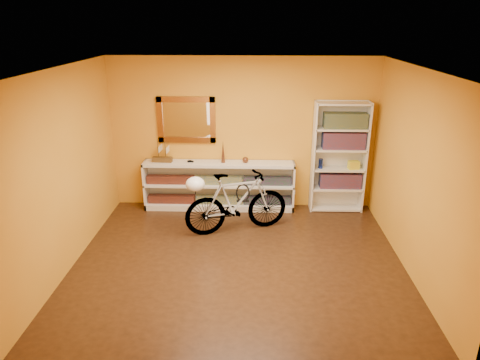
{
  "coord_description": "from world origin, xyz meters",
  "views": [
    {
      "loc": [
        0.2,
        -5.2,
        3.15
      ],
      "look_at": [
        0.0,
        0.7,
        0.95
      ],
      "focal_mm": 32.43,
      "sensor_mm": 36.0,
      "label": 1
    }
  ],
  "objects_px": {
    "console_unit": "(219,186)",
    "bicycle": "(237,202)",
    "helmet": "(195,184)",
    "bookcase": "(339,158)"
  },
  "relations": [
    {
      "from": "helmet",
      "to": "bookcase",
      "type": "bearing_deg",
      "value": 25.64
    },
    {
      "from": "bicycle",
      "to": "bookcase",
      "type": "bearing_deg",
      "value": -80.66
    },
    {
      "from": "helmet",
      "to": "bicycle",
      "type": "bearing_deg",
      "value": 18.63
    },
    {
      "from": "bicycle",
      "to": "helmet",
      "type": "distance_m",
      "value": 0.74
    },
    {
      "from": "console_unit",
      "to": "bicycle",
      "type": "distance_m",
      "value": 0.94
    },
    {
      "from": "console_unit",
      "to": "bicycle",
      "type": "height_order",
      "value": "bicycle"
    },
    {
      "from": "bookcase",
      "to": "bicycle",
      "type": "height_order",
      "value": "bookcase"
    },
    {
      "from": "console_unit",
      "to": "helmet",
      "type": "height_order",
      "value": "helmet"
    },
    {
      "from": "bicycle",
      "to": "console_unit",
      "type": "bearing_deg",
      "value": 2.87
    },
    {
      "from": "console_unit",
      "to": "helmet",
      "type": "xyz_separation_m",
      "value": [
        -0.26,
        -1.08,
        0.44
      ]
    }
  ]
}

